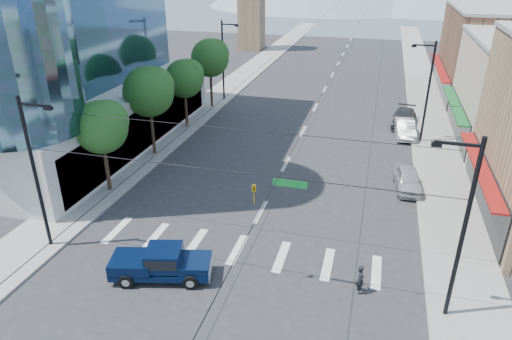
% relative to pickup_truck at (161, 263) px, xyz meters
% --- Properties ---
extents(ground, '(160.00, 160.00, 0.00)m').
position_rel_pickup_truck_xyz_m(ground, '(3.28, 1.91, -0.92)').
color(ground, '#28282B').
rests_on(ground, ground).
extents(sidewalk_left, '(4.00, 120.00, 0.15)m').
position_rel_pickup_truck_xyz_m(sidewalk_left, '(-8.72, 41.91, -0.85)').
color(sidewalk_left, gray).
rests_on(sidewalk_left, ground).
extents(sidewalk_right, '(4.00, 120.00, 0.15)m').
position_rel_pickup_truck_xyz_m(sidewalk_right, '(15.28, 41.91, -0.85)').
color(sidewalk_right, gray).
rests_on(sidewalk_right, ground).
extents(shop_far, '(12.00, 18.00, 10.00)m').
position_rel_pickup_truck_xyz_m(shop_far, '(23.28, 41.91, 4.08)').
color(shop_far, brown).
rests_on(shop_far, ground).
extents(tree_near, '(3.65, 3.64, 6.71)m').
position_rel_pickup_truck_xyz_m(tree_near, '(-7.79, 8.01, 4.07)').
color(tree_near, black).
rests_on(tree_near, ground).
extents(tree_midnear, '(4.09, 4.09, 7.52)m').
position_rel_pickup_truck_xyz_m(tree_midnear, '(-7.79, 15.01, 4.67)').
color(tree_midnear, black).
rests_on(tree_midnear, ground).
extents(tree_midfar, '(3.65, 3.64, 6.71)m').
position_rel_pickup_truck_xyz_m(tree_midfar, '(-7.79, 22.01, 4.07)').
color(tree_midfar, black).
rests_on(tree_midfar, ground).
extents(tree_far, '(4.09, 4.09, 7.52)m').
position_rel_pickup_truck_xyz_m(tree_far, '(-7.79, 29.01, 4.67)').
color(tree_far, black).
rests_on(tree_far, ground).
extents(signal_rig, '(21.80, 0.20, 9.00)m').
position_rel_pickup_truck_xyz_m(signal_rig, '(3.48, 0.91, 3.72)').
color(signal_rig, black).
rests_on(signal_rig, ground).
extents(lamp_pole_nw, '(2.00, 0.25, 9.00)m').
position_rel_pickup_truck_xyz_m(lamp_pole_nw, '(-7.38, 31.91, 4.02)').
color(lamp_pole_nw, black).
rests_on(lamp_pole_nw, ground).
extents(lamp_pole_ne, '(2.00, 0.25, 9.00)m').
position_rel_pickup_truck_xyz_m(lamp_pole_ne, '(13.95, 23.91, 4.02)').
color(lamp_pole_ne, black).
rests_on(lamp_pole_ne, ground).
extents(pickup_truck, '(5.52, 3.07, 1.78)m').
position_rel_pickup_truck_xyz_m(pickup_truck, '(0.00, 0.00, 0.00)').
color(pickup_truck, '#071434').
rests_on(pickup_truck, ground).
extents(pedestrian, '(0.57, 0.68, 1.59)m').
position_rel_pickup_truck_xyz_m(pedestrian, '(10.08, 1.55, -0.13)').
color(pedestrian, black).
rests_on(pedestrian, ground).
extents(parked_car_near, '(2.21, 4.54, 1.49)m').
position_rel_pickup_truck_xyz_m(parked_car_near, '(12.68, 13.96, -0.18)').
color(parked_car_near, silver).
rests_on(parked_car_near, ground).
extents(parked_car_mid, '(2.03, 4.85, 1.56)m').
position_rel_pickup_truck_xyz_m(parked_car_mid, '(12.68, 25.07, -0.15)').
color(parked_car_mid, silver).
rests_on(parked_car_mid, ground).
extents(parked_car_far, '(2.63, 5.48, 1.54)m').
position_rel_pickup_truck_xyz_m(parked_car_far, '(12.68, 28.18, -0.15)').
color(parked_car_far, '#2D2D30').
rests_on(parked_car_far, ground).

